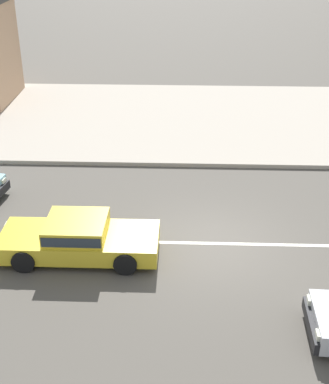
{
  "coord_description": "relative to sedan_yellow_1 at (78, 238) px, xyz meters",
  "views": [
    {
      "loc": [
        -0.88,
        -12.55,
        8.09
      ],
      "look_at": [
        -1.42,
        1.51,
        0.8
      ],
      "focal_mm": 50.0,
      "sensor_mm": 36.0,
      "label": 1
    }
  ],
  "objects": [
    {
      "name": "lane_centre_stripe",
      "position": [
        3.63,
        0.68,
        -0.53
      ],
      "size": [
        50.4,
        0.14,
        0.01
      ],
      "primitive_type": "cube",
      "color": "silver",
      "rests_on": "ground"
    },
    {
      "name": "kerb_strip",
      "position": [
        3.63,
        10.72,
        -0.46
      ],
      "size": [
        68.0,
        10.0,
        0.15
      ],
      "primitive_type": "cube",
      "color": "#ADA393",
      "rests_on": "ground"
    },
    {
      "name": "sedan_yellow_1",
      "position": [
        0.0,
        0.0,
        0.0
      ],
      "size": [
        4.3,
        1.81,
        1.06
      ],
      "color": "yellow",
      "rests_on": "ground"
    },
    {
      "name": "ground_plane",
      "position": [
        3.63,
        0.68,
        -0.53
      ],
      "size": [
        160.0,
        160.0,
        0.0
      ],
      "primitive_type": "plane",
      "color": "#544F47"
    }
  ]
}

